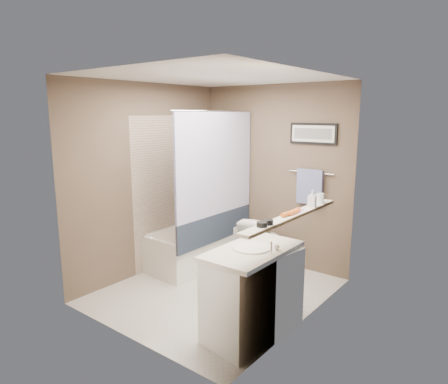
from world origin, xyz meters
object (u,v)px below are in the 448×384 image
Objects in this scene: vanity at (253,295)px; candle_bowl_near at (262,224)px; glass_jar at (320,198)px; candle_bowl_far at (268,222)px; bathtub at (200,245)px; hair_brush_back at (294,211)px; toilet at (262,243)px; soap_bottle at (312,198)px; hair_brush_front at (289,213)px.

candle_bowl_near is (0.19, -0.16, 0.73)m from vanity.
glass_jar is at bearing 86.29° from vanity.
candle_bowl_near is at bearing -90.00° from glass_jar.
glass_jar is at bearing 90.00° from candle_bowl_far.
hair_brush_back reaches higher than bathtub.
toilet is 1.59m from hair_brush_back.
glass_jar is (1.79, -0.14, 0.92)m from bathtub.
glass_jar reaches higher than candle_bowl_far.
bathtub is at bearing 175.62° from glass_jar.
glass_jar is (0.00, 0.57, 0.03)m from hair_brush_back.
candle_bowl_far is 0.83m from soap_bottle.
hair_brush_back is at bearing -90.00° from glass_jar.
hair_brush_front is (0.97, -1.08, 0.77)m from toilet.
candle_bowl_near is at bearing -90.00° from candle_bowl_far.
vanity is 4.09× the size of hair_brush_front.
vanity is 1.12m from soap_bottle.
hair_brush_front is at bearing 120.43° from toilet.
bathtub is at bearing 8.29° from toilet.
toilet is at bearing 123.71° from candle_bowl_far.
candle_bowl_far is 0.90× the size of glass_jar.
candle_bowl_far is 0.45m from hair_brush_back.
soap_bottle is at bearing 90.00° from hair_brush_front.
bathtub is 2.05m from soap_bottle.
candle_bowl_near is (0.97, -1.54, 0.77)m from toilet.
candle_bowl_near is 0.41× the size of hair_brush_back.
candle_bowl_far is at bearing -90.00° from hair_brush_front.
hair_brush_front is 2.20× the size of glass_jar.
vanity is 9.00× the size of glass_jar.
toilet is at bearing 131.81° from hair_brush_front.
soap_bottle reaches higher than glass_jar.
hair_brush_front is 1.00× the size of hair_brush_back.
candle_bowl_far is 0.41× the size of hair_brush_back.
glass_jar is 0.61× the size of soap_bottle.
vanity is at bearing -103.61° from soap_bottle.
vanity is 0.76m from candle_bowl_far.
soap_bottle is (0.00, 0.38, 0.06)m from hair_brush_back.
candle_bowl_near is at bearing -90.00° from hair_brush_back.
glass_jar is at bearing 90.00° from hair_brush_front.
candle_bowl_far is (1.79, -1.15, 0.89)m from bathtub.
glass_jar is at bearing 90.00° from soap_bottle.
soap_bottle reaches higher than hair_brush_front.
candle_bowl_far is 1.02m from glass_jar.
glass_jar is at bearing 90.00° from hair_brush_back.
hair_brush_back is at bearing 90.00° from candle_bowl_far.
toilet is 4.47× the size of soap_bottle.
hair_brush_back is at bearing 122.64° from toilet.
hair_brush_front reaches higher than bathtub.
hair_brush_front is (0.19, 0.30, 0.74)m from vanity.
toilet is at bearing 156.01° from glass_jar.
toilet is 1.59m from vanity.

